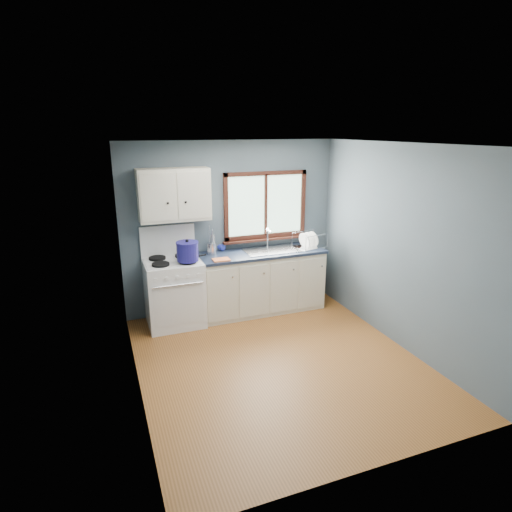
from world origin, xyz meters
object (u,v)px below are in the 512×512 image
object	(u,v)px
gas_range	(174,291)
stockpot	(187,251)
sink	(272,254)
utensil_crock	(212,248)
dish_rack	(309,243)
skillet	(188,258)
thermos	(213,244)
base_cabinets	(261,284)

from	to	relation	value
gas_range	stockpot	size ratio (longest dim) A/B	4.00
sink	stockpot	distance (m)	1.34
sink	stockpot	bearing A→B (deg)	-171.97
utensil_crock	dish_rack	world-z (taller)	utensil_crock
skillet	utensil_crock	distance (m)	0.49
gas_range	stockpot	world-z (taller)	gas_range
skillet	stockpot	xyz separation A→B (m)	(-0.01, -0.03, 0.10)
sink	utensil_crock	xyz separation A→B (m)	(-0.89, 0.13, 0.15)
gas_range	dish_rack	size ratio (longest dim) A/B	2.61
dish_rack	thermos	bearing A→B (deg)	157.75
gas_range	thermos	distance (m)	0.87
base_cabinets	stockpot	distance (m)	1.33
skillet	stockpot	world-z (taller)	stockpot
thermos	skillet	bearing A→B (deg)	-141.21
thermos	dish_rack	bearing A→B (deg)	-8.64
gas_range	stockpot	xyz separation A→B (m)	(0.18, -0.17, 0.60)
base_cabinets	gas_range	bearing A→B (deg)	-179.18
utensil_crock	stockpot	bearing A→B (deg)	-142.93
base_cabinets	utensil_crock	xyz separation A→B (m)	(-0.71, 0.13, 0.60)
sink	stockpot	world-z (taller)	stockpot
skillet	stockpot	size ratio (longest dim) A/B	1.27
stockpot	thermos	bearing A→B (deg)	40.21
utensil_crock	dish_rack	size ratio (longest dim) A/B	0.81
stockpot	dish_rack	xyz separation A→B (m)	(1.90, 0.16, -0.11)
stockpot	dish_rack	world-z (taller)	stockpot
dish_rack	utensil_crock	bearing A→B (deg)	160.38
stockpot	utensil_crock	distance (m)	0.52
sink	dish_rack	distance (m)	0.61
sink	skillet	size ratio (longest dim) A/B	1.94
utensil_crock	thermos	size ratio (longest dim) A/B	1.54
base_cabinets	utensil_crock	bearing A→B (deg)	169.85
utensil_crock	thermos	world-z (taller)	utensil_crock
stockpot	utensil_crock	size ratio (longest dim) A/B	0.80
sink	utensil_crock	world-z (taller)	utensil_crock
stockpot	thermos	world-z (taller)	stockpot
sink	dish_rack	bearing A→B (deg)	-2.75
stockpot	dish_rack	bearing A→B (deg)	4.69
base_cabinets	sink	distance (m)	0.48
dish_rack	base_cabinets	bearing A→B (deg)	164.26
gas_range	sink	size ratio (longest dim) A/B	1.62
utensil_crock	dish_rack	distance (m)	1.49
skillet	utensil_crock	xyz separation A→B (m)	(0.40, 0.29, 0.02)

